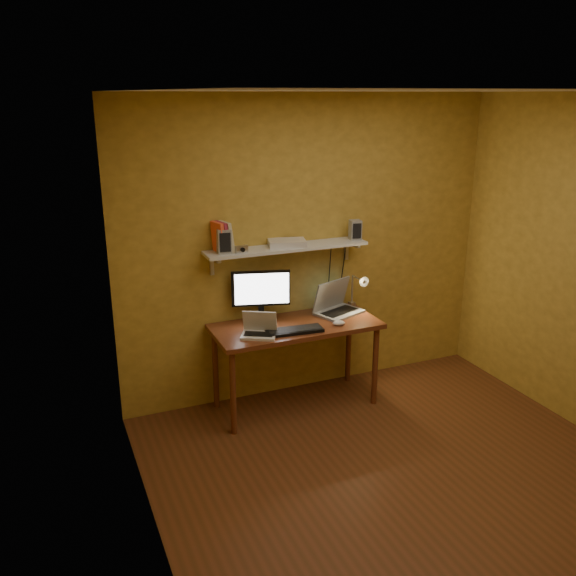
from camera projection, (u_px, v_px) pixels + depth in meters
name	position (u px, v px, depth m)	size (l,w,h in m)	color
room	(416.00, 304.00, 3.89)	(3.44, 3.24, 2.64)	#603018
desk	(296.00, 334.00, 5.10)	(1.40, 0.60, 0.75)	#5F3116
wall_shelf	(287.00, 248.00, 5.06)	(1.40, 0.25, 0.21)	silver
monitor	(261.00, 293.00, 5.07)	(0.48, 0.25, 0.44)	black
laptop	(336.00, 304.00, 5.33)	(0.47, 0.40, 0.29)	gray
netbook	(259.00, 329.00, 4.83)	(0.33, 0.30, 0.20)	silver
keyboard	(294.00, 331.00, 4.90)	(0.47, 0.16, 0.02)	black
mouse	(339.00, 323.00, 5.05)	(0.10, 0.07, 0.04)	silver
desk_lamp	(359.00, 287.00, 5.37)	(0.09, 0.23, 0.38)	silver
speaker_left	(224.00, 241.00, 4.81)	(0.11, 0.11, 0.20)	gray
speaker_right	(355.00, 230.00, 5.26)	(0.09, 0.09, 0.17)	gray
books	(222.00, 237.00, 4.83)	(0.16, 0.18, 0.25)	#F85733
shelf_camera	(242.00, 249.00, 4.83)	(0.10, 0.05, 0.06)	silver
router	(287.00, 243.00, 5.06)	(0.31, 0.21, 0.05)	silver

